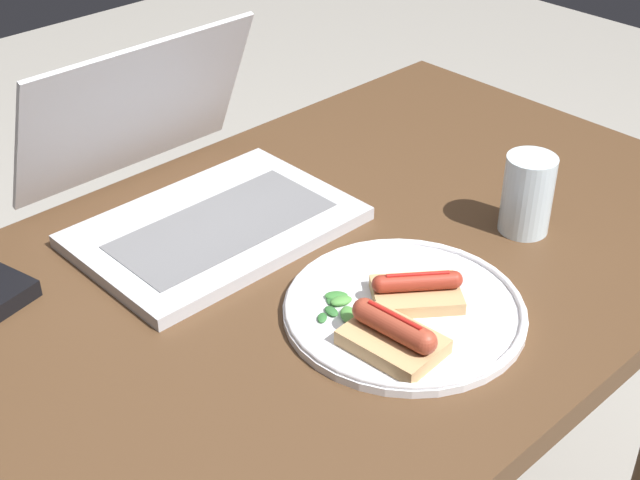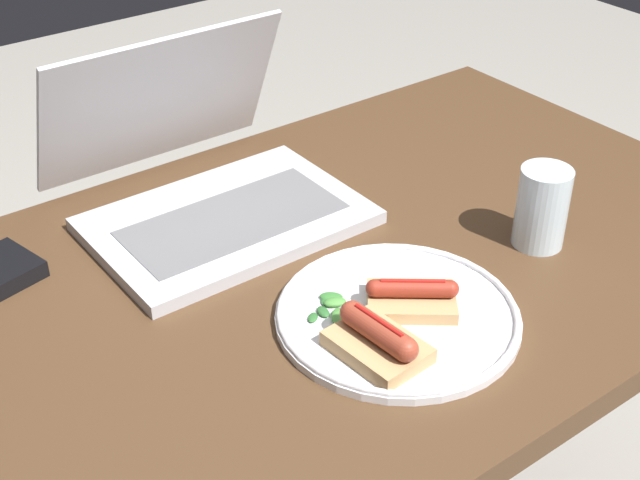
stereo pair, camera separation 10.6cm
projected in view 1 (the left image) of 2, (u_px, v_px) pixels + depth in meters
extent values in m
cube|color=#4C331E|center=(358.00, 257.00, 1.17)|extent=(1.09, 0.72, 0.04)
cylinder|color=#4C331E|center=(414.00, 264.00, 1.82)|extent=(0.05, 0.05, 0.72)
cube|color=#B7B7BC|center=(216.00, 227.00, 1.18)|extent=(0.36, 0.24, 0.02)
cube|color=slate|center=(222.00, 225.00, 1.17)|extent=(0.29, 0.13, 0.00)
cube|color=#B7B7BC|center=(135.00, 109.00, 1.22)|extent=(0.36, 0.10, 0.21)
cube|color=#192347|center=(136.00, 109.00, 1.22)|extent=(0.32, 0.08, 0.19)
cylinder|color=silver|center=(404.00, 311.00, 1.04)|extent=(0.28, 0.28, 0.01)
torus|color=silver|center=(405.00, 306.00, 1.03)|extent=(0.28, 0.28, 0.01)
cube|color=tan|center=(416.00, 294.00, 1.04)|extent=(0.12, 0.12, 0.02)
cylinder|color=maroon|center=(417.00, 282.00, 1.03)|extent=(0.08, 0.07, 0.02)
sphere|color=maroon|center=(454.00, 280.00, 1.04)|extent=(0.02, 0.02, 0.02)
sphere|color=maroon|center=(381.00, 284.00, 1.03)|extent=(0.02, 0.02, 0.02)
cylinder|color=red|center=(418.00, 274.00, 1.03)|extent=(0.06, 0.05, 0.00)
cube|color=tan|center=(393.00, 342.00, 0.97)|extent=(0.08, 0.11, 0.02)
cylinder|color=#9E3D28|center=(394.00, 326.00, 0.96)|extent=(0.03, 0.08, 0.03)
sphere|color=#9E3D28|center=(364.00, 310.00, 0.98)|extent=(0.03, 0.03, 0.03)
sphere|color=#9E3D28|center=(425.00, 342.00, 0.93)|extent=(0.03, 0.03, 0.03)
cylinder|color=red|center=(394.00, 316.00, 0.95)|extent=(0.01, 0.07, 0.00)
ellipsoid|color=#4C8E3D|center=(341.00, 301.00, 1.04)|extent=(0.03, 0.02, 0.01)
ellipsoid|color=#387A33|center=(336.00, 296.00, 1.05)|extent=(0.03, 0.03, 0.01)
ellipsoid|color=#2D662D|center=(322.00, 318.00, 1.02)|extent=(0.02, 0.02, 0.00)
ellipsoid|color=#4C8E3D|center=(348.00, 314.00, 1.02)|extent=(0.03, 0.03, 0.01)
ellipsoid|color=#2D662D|center=(331.00, 311.00, 1.02)|extent=(0.02, 0.02, 0.01)
ellipsoid|color=#2D662D|center=(332.00, 302.00, 1.04)|extent=(0.02, 0.02, 0.00)
cylinder|color=silver|center=(527.00, 194.00, 1.17)|extent=(0.07, 0.07, 0.11)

